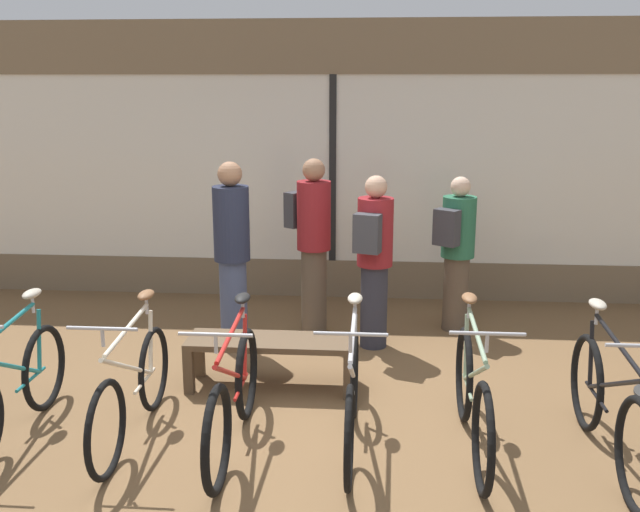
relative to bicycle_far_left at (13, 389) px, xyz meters
name	(u,v)px	position (x,y,z in m)	size (l,w,h in m)	color
ground_plane	(304,428)	(2.06, 0.30, -0.38)	(24.00, 24.00, 0.00)	brown
shop_back_wall	(333,160)	(2.06, 3.69, 1.26)	(12.00, 0.08, 3.20)	#7A664C
bicycle_far_left	(13,389)	(0.00, 0.00, 0.00)	(0.46, 1.66, 1.02)	black
bicycle_left	(133,389)	(0.86, 0.06, 0.00)	(0.46, 1.67, 1.01)	black
bicycle_center_left	(234,398)	(1.61, -0.04, 0.01)	(0.46, 1.72, 1.03)	black
bicycle_center_right	(352,396)	(2.43, 0.06, 0.01)	(0.46, 1.69, 1.02)	black
bicycle_right	(473,398)	(3.26, 0.07, 0.02)	(0.46, 1.72, 1.04)	black
bicycle_far_right	(609,409)	(4.15, -0.03, 0.02)	(0.46, 1.78, 1.04)	black
display_bench	(271,347)	(1.71, 1.02, -0.02)	(1.40, 0.44, 0.43)	brown
customer_near_rack	(457,249)	(3.40, 2.59, 0.48)	(0.52, 0.56, 1.60)	brown
customer_by_window	(232,252)	(1.23, 1.89, 0.58)	(0.37, 0.37, 1.81)	#424C6B
customer_mid_floor	(374,257)	(2.56, 2.03, 0.53)	(0.43, 0.54, 1.67)	#2D2D38
customer_near_bench	(313,240)	(1.94, 2.45, 0.59)	(0.56, 0.52, 1.79)	brown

